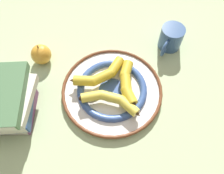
{
  "coord_description": "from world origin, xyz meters",
  "views": [
    {
      "loc": [
        0.23,
        0.26,
        0.67
      ],
      "look_at": [
        0.01,
        -0.02,
        0.03
      ],
      "focal_mm": 35.0,
      "sensor_mm": 36.0,
      "label": 1
    }
  ],
  "objects": [
    {
      "name": "banana_b",
      "position": [
        -0.04,
        -0.0,
        0.05
      ],
      "size": [
        0.13,
        0.16,
        0.04
      ],
      "rotation": [
        0.0,
        0.0,
        0.97
      ],
      "color": "gold",
      "rests_on": "decorative_bowl"
    },
    {
      "name": "decorative_bowl",
      "position": [
        0.01,
        -0.02,
        0.01
      ],
      "size": [
        0.34,
        0.34,
        0.03
      ],
      "color": "white",
      "rests_on": "ground_plane"
    },
    {
      "name": "book_stack",
      "position": [
        0.31,
        -0.16,
        0.07
      ],
      "size": [
        0.24,
        0.25,
        0.12
      ],
      "rotation": [
        0.0,
        0.0,
        1.01
      ],
      "color": "#753D70",
      "rests_on": "ground_plane"
    },
    {
      "name": "banana_a",
      "position": [
        0.02,
        -0.08,
        0.05
      ],
      "size": [
        0.21,
        0.09,
        0.03
      ],
      "rotation": [
        0.0,
        0.0,
        2.99
      ],
      "color": "gold",
      "rests_on": "decorative_bowl"
    },
    {
      "name": "coffee_mug",
      "position": [
        -0.29,
        -0.05,
        0.05
      ],
      "size": [
        0.13,
        0.09,
        0.09
      ],
      "rotation": [
        0.0,
        0.0,
        0.39
      ],
      "color": "#335184",
      "rests_on": "ground_plane"
    },
    {
      "name": "ground_plane",
      "position": [
        0.0,
        0.0,
        0.0
      ],
      "size": [
        2.8,
        2.8,
        0.0
      ],
      "primitive_type": "plane",
      "color": "#B2C693"
    },
    {
      "name": "banana_c",
      "position": [
        0.04,
        0.02,
        0.05
      ],
      "size": [
        0.13,
        0.18,
        0.03
      ],
      "rotation": [
        0.0,
        0.0,
        -0.94
      ],
      "color": "yellow",
      "rests_on": "decorative_bowl"
    },
    {
      "name": "apple",
      "position": [
        0.13,
        -0.29,
        0.04
      ],
      "size": [
        0.07,
        0.07,
        0.08
      ],
      "color": "gold",
      "rests_on": "ground_plane"
    }
  ]
}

